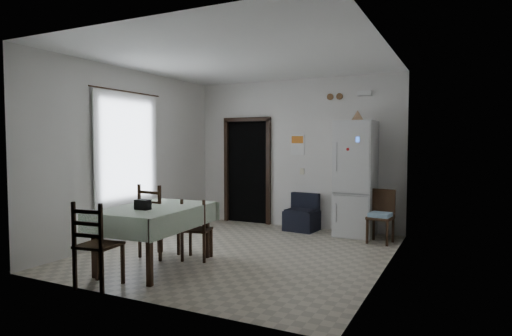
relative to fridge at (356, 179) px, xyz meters
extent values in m
plane|color=#B8AE96|center=(-1.27, -1.93, -1.02)|extent=(4.50, 4.50, 0.00)
cube|color=black|center=(-2.32, 0.53, 0.03)|extent=(0.90, 0.45, 2.10)
cube|color=black|center=(-2.81, 0.29, 0.03)|extent=(0.08, 0.10, 2.18)
cube|color=black|center=(-1.83, 0.29, 0.03)|extent=(0.08, 0.10, 2.18)
cube|color=black|center=(-2.32, 0.29, 1.12)|extent=(1.06, 0.10, 0.08)
cube|color=silver|center=(-3.42, -2.13, 0.53)|extent=(0.10, 1.20, 1.60)
cube|color=white|center=(-3.31, -2.13, 0.53)|extent=(0.02, 1.45, 1.85)
cylinder|color=black|center=(-3.30, -2.13, 1.48)|extent=(0.02, 1.60, 0.02)
cube|color=white|center=(-1.22, 0.31, 0.60)|extent=(0.28, 0.02, 0.40)
cube|color=orange|center=(-1.22, 0.30, 0.70)|extent=(0.24, 0.01, 0.14)
cube|color=beige|center=(-1.12, 0.31, 0.08)|extent=(0.08, 0.02, 0.12)
cylinder|color=brown|center=(-0.57, 0.30, 1.50)|extent=(0.12, 0.03, 0.12)
cylinder|color=brown|center=(-0.39, 0.30, 1.50)|extent=(0.12, 0.03, 0.12)
cube|color=white|center=(0.08, 0.28, 1.53)|extent=(0.25, 0.07, 0.09)
cone|color=tan|center=(0.03, -0.02, 1.11)|extent=(0.25, 0.25, 0.18)
cube|color=black|center=(-1.91, -3.38, -0.15)|extent=(0.19, 0.12, 0.13)
camera|label=1|loc=(1.75, -7.57, 0.61)|focal=30.00mm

